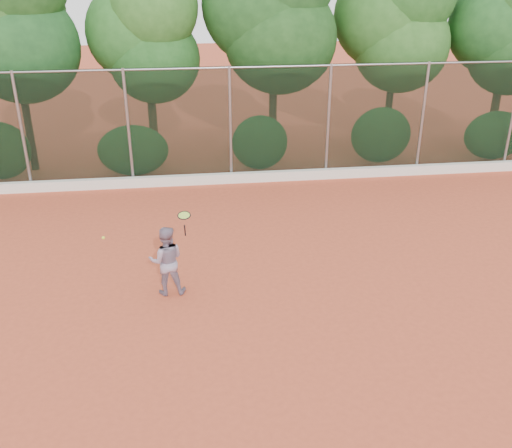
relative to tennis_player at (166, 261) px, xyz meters
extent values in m
plane|color=#C74E2F|center=(1.87, -0.58, -0.74)|extent=(80.00, 80.00, 0.00)
cube|color=silver|center=(1.87, 6.24, -0.59)|extent=(24.00, 0.20, 0.30)
imported|color=gray|center=(0.00, 0.00, 0.00)|extent=(0.72, 0.56, 1.48)
cube|color=black|center=(1.87, 6.42, 1.01)|extent=(24.00, 0.01, 3.50)
cylinder|color=gray|center=(1.87, 6.42, 2.71)|extent=(24.00, 0.06, 0.06)
cylinder|color=gray|center=(-4.13, 6.42, 1.01)|extent=(0.09, 0.09, 3.50)
cylinder|color=gray|center=(-1.13, 6.42, 1.01)|extent=(0.09, 0.09, 3.50)
cylinder|color=gray|center=(1.87, 6.42, 1.01)|extent=(0.09, 0.09, 3.50)
cylinder|color=gray|center=(4.87, 6.42, 1.01)|extent=(0.09, 0.09, 3.50)
cylinder|color=gray|center=(7.87, 6.42, 1.01)|extent=(0.09, 0.09, 3.50)
cylinder|color=#432719|center=(-4.43, 8.32, 0.71)|extent=(0.24, 0.24, 2.90)
ellipsoid|color=#256227|center=(-4.23, 8.22, 3.16)|extent=(3.50, 2.90, 3.40)
ellipsoid|color=#38722B|center=(-4.73, 8.52, 4.16)|extent=(3.80, 3.10, 3.70)
cylinder|color=#46321B|center=(-0.53, 8.72, 0.46)|extent=(0.28, 0.28, 2.40)
ellipsoid|color=#1D521C|center=(-0.33, 8.62, 2.66)|extent=(2.90, 2.40, 2.80)
ellipsoid|color=#225B1F|center=(-0.83, 8.92, 3.46)|extent=(3.20, 2.70, 3.10)
ellipsoid|color=#295F20|center=(-0.23, 8.42, 4.26)|extent=(2.70, 2.30, 2.90)
cylinder|color=#452F1A|center=(3.47, 8.42, 0.76)|extent=(0.26, 0.26, 3.00)
ellipsoid|color=#2A5E24|center=(3.67, 8.32, 3.26)|extent=(3.60, 3.00, 3.50)
ellipsoid|color=#296627|center=(3.17, 8.62, 4.26)|extent=(3.90, 3.20, 3.80)
cylinder|color=#402D18|center=(7.57, 8.62, 0.61)|extent=(0.24, 0.24, 2.70)
ellipsoid|color=#27591E|center=(7.77, 8.52, 2.96)|extent=(3.20, 2.70, 3.10)
ellipsoid|color=#25591E|center=(7.27, 8.82, 3.86)|extent=(3.50, 2.90, 3.40)
cylinder|color=#48301B|center=(11.27, 8.22, 0.51)|extent=(0.28, 0.28, 2.50)
ellipsoid|color=#2A5E24|center=(11.47, 8.12, 2.76)|extent=(3.00, 2.50, 2.90)
ellipsoid|color=#2A6C29|center=(10.97, 8.42, 3.56)|extent=(3.30, 2.80, 3.20)
ellipsoid|color=#326D29|center=(-1.13, 7.22, 0.11)|extent=(2.20, 1.16, 1.60)
ellipsoid|color=#2C6C29|center=(2.87, 7.22, 0.21)|extent=(1.80, 1.04, 1.76)
ellipsoid|color=#306C29|center=(6.87, 7.22, 0.31)|extent=(2.00, 1.10, 1.84)
ellipsoid|color=#2D6E2A|center=(10.87, 7.22, 0.16)|extent=(2.16, 1.12, 1.64)
cylinder|color=black|center=(0.40, -0.05, 0.67)|extent=(0.04, 0.10, 0.27)
torus|color=black|center=(0.40, -0.11, 1.02)|extent=(0.29, 0.28, 0.09)
cylinder|color=#B8E042|center=(0.40, -0.11, 1.02)|extent=(0.24, 0.24, 0.06)
sphere|color=#DCEE36|center=(-1.19, 0.04, 0.57)|extent=(0.06, 0.06, 0.06)
camera|label=1|loc=(0.50, -10.26, 5.48)|focal=40.00mm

